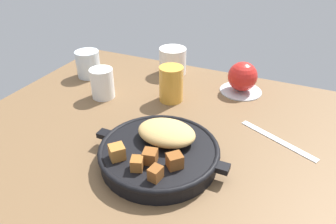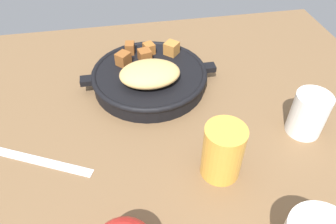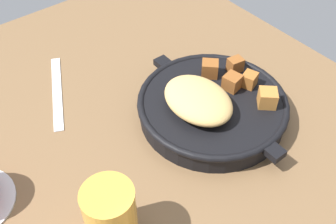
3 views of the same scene
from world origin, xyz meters
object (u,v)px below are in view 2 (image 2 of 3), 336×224
(cast_iron_skillet, at_px, (149,76))
(juice_glass_amber, at_px, (223,152))
(butter_knife, at_px, (40,161))
(white_creamer_pitcher, at_px, (308,114))

(cast_iron_skillet, distance_m, juice_glass_amber, 0.26)
(butter_knife, distance_m, juice_glass_amber, 0.31)
(cast_iron_skillet, height_order, butter_knife, cast_iron_skillet)
(butter_knife, height_order, juice_glass_amber, juice_glass_amber)
(white_creamer_pitcher, bearing_deg, cast_iron_skillet, -34.91)
(butter_knife, distance_m, white_creamer_pitcher, 0.48)
(cast_iron_skillet, bearing_deg, white_creamer_pitcher, 145.09)
(white_creamer_pitcher, bearing_deg, juice_glass_amber, 18.93)
(juice_glass_amber, bearing_deg, butter_knife, -13.75)
(butter_knife, height_order, white_creamer_pitcher, white_creamer_pitcher)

